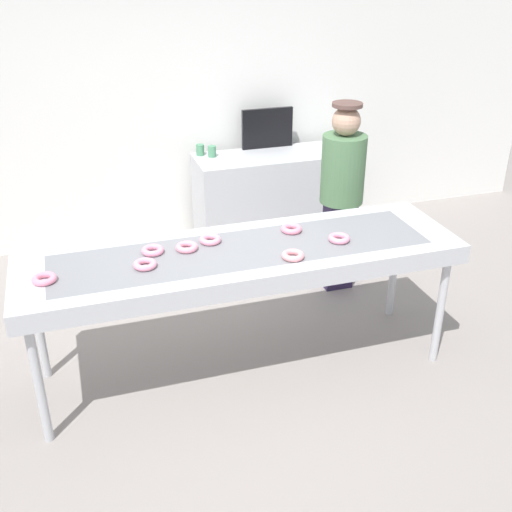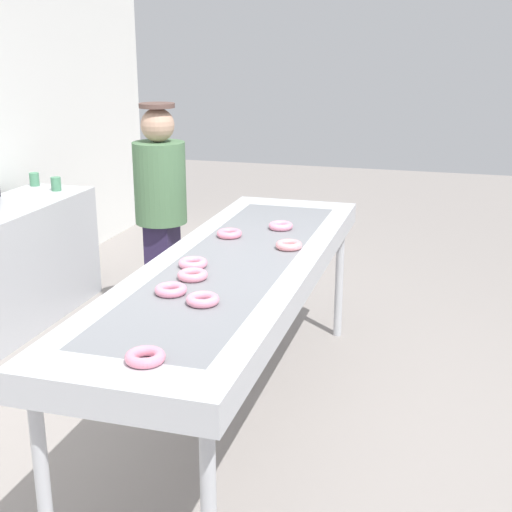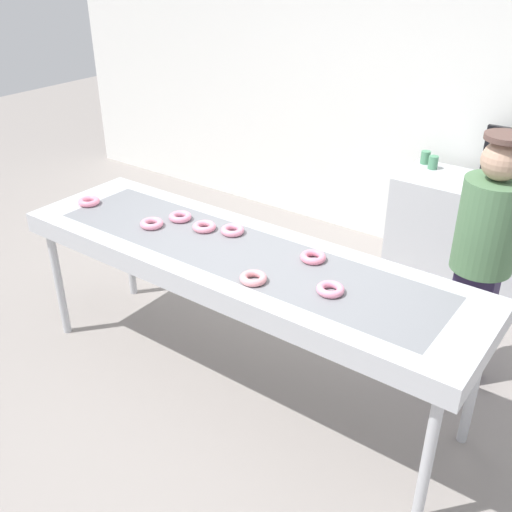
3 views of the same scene
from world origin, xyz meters
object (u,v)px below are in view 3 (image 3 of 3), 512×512
paper_cup_2 (433,162)px  strawberry_donut_1 (204,227)px  strawberry_donut_6 (180,217)px  paper_cup_0 (425,157)px  strawberry_donut_3 (313,257)px  strawberry_donut_4 (330,289)px  strawberry_donut_7 (89,201)px  fryer_conveyor (239,262)px  strawberry_donut_2 (253,278)px  prep_counter (493,243)px  strawberry_donut_5 (233,230)px  worker_baker (484,249)px  strawberry_donut_0 (152,224)px

paper_cup_2 → strawberry_donut_1: bearing=-108.4°
strawberry_donut_6 → paper_cup_0: 2.22m
strawberry_donut_1 → paper_cup_0: (0.57, 2.09, -0.03)m
strawberry_donut_3 → strawberry_donut_4: (0.25, -0.24, 0.00)m
strawberry_donut_6 → strawberry_donut_7: same height
strawberry_donut_4 → strawberry_donut_6: bearing=170.7°
paper_cup_2 → strawberry_donut_3: bearing=-88.0°
fryer_conveyor → strawberry_donut_2: (0.26, -0.22, 0.09)m
strawberry_donut_1 → strawberry_donut_7: bearing=-169.6°
strawberry_donut_3 → prep_counter: size_ratio=0.09×
strawberry_donut_1 → strawberry_donut_2: bearing=-27.5°
strawberry_donut_3 → paper_cup_0: bearing=94.7°
fryer_conveyor → strawberry_donut_2: bearing=-39.5°
strawberry_donut_1 → strawberry_donut_6: (-0.22, 0.02, 0.00)m
fryer_conveyor → prep_counter: fryer_conveyor is taller
prep_counter → paper_cup_2: 0.78m
strawberry_donut_2 → paper_cup_0: 2.41m
prep_counter → strawberry_donut_4: bearing=-97.6°
strawberry_donut_6 → prep_counter: strawberry_donut_6 is taller
strawberry_donut_4 → strawberry_donut_2: bearing=-159.6°
strawberry_donut_1 → strawberry_donut_3: 0.74m
strawberry_donut_4 → strawberry_donut_5: size_ratio=1.00×
fryer_conveyor → prep_counter: size_ratio=1.85×
paper_cup_0 → paper_cup_2: bearing=-39.3°
strawberry_donut_3 → paper_cup_0: (-0.17, 2.03, -0.03)m
prep_counter → worker_baker: bearing=-80.1°
strawberry_donut_5 → strawberry_donut_7: (-1.05, -0.22, 0.00)m
strawberry_donut_6 → strawberry_donut_1: bearing=-5.1°
strawberry_donut_6 → strawberry_donut_2: bearing=-22.2°
strawberry_donut_2 → strawberry_donut_0: bearing=170.0°
strawberry_donut_0 → strawberry_donut_3: bearing=12.0°
strawberry_donut_0 → strawberry_donut_2: size_ratio=1.00×
strawberry_donut_6 → paper_cup_2: (0.89, 1.99, -0.03)m
strawberry_donut_0 → strawberry_donut_5: (0.46, 0.22, 0.00)m
strawberry_donut_6 → worker_baker: bearing=24.9°
strawberry_donut_0 → strawberry_donut_4: size_ratio=1.00×
strawberry_donut_2 → paper_cup_0: size_ratio=1.37×
strawberry_donut_1 → worker_baker: bearing=28.6°
strawberry_donut_5 → fryer_conveyor: bearing=-43.1°
strawberry_donut_2 → strawberry_donut_5: bearing=139.0°
strawberry_donut_1 → paper_cup_0: 2.17m
worker_baker → paper_cup_2: size_ratio=15.34×
strawberry_donut_4 → strawberry_donut_7: (-1.86, 0.02, 0.00)m
strawberry_donut_3 → strawberry_donut_5: 0.57m
strawberry_donut_3 → paper_cup_2: paper_cup_2 is taller
fryer_conveyor → strawberry_donut_3: (0.40, 0.16, 0.09)m
paper_cup_0 → paper_cup_2: size_ratio=1.00×
strawberry_donut_4 → prep_counter: bearing=82.4°
strawberry_donut_6 → prep_counter: 2.45m
strawberry_donut_0 → strawberry_donut_5: 0.51m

